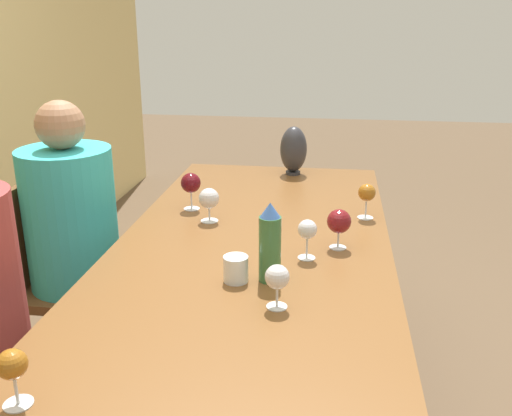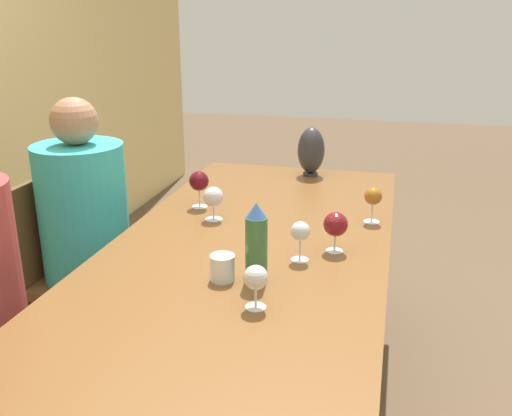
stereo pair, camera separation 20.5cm
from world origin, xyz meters
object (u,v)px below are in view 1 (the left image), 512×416
Objects in this scene: wine_glass_4 at (12,366)px; wine_glass_5 at (307,230)px; vase at (293,150)px; wine_glass_0 at (209,199)px; water_bottle at (270,243)px; wine_glass_6 at (339,222)px; wine_glass_1 at (277,278)px; wine_glass_2 at (367,194)px; water_tumbler at (236,269)px; wine_glass_3 at (191,184)px; person_far at (76,240)px; chair_far at (62,276)px.

wine_glass_5 is (0.83, -0.55, 0.01)m from wine_glass_4.
wine_glass_0 is at bearing 159.61° from vase.
wine_glass_6 is (0.28, -0.20, -0.02)m from water_bottle.
wine_glass_2 is at bearing -19.60° from wine_glass_1.
water_bottle reaches higher than water_tumbler.
wine_glass_0 is 0.87× the size of wine_glass_3.
wine_glass_2 is (0.76, -0.27, 0.01)m from wine_glass_1.
person_far is (0.68, 0.90, -0.21)m from wine_glass_1.
water_tumbler is at bearing -159.11° from wine_glass_0.
water_bottle is 1.78× the size of wine_glass_6.
wine_glass_2 is 1.00× the size of wine_glass_6.
wine_glass_6 reaches higher than wine_glass_1.
vase reaches higher than wine_glass_6.
water_bottle is 1.92× the size of wine_glass_4.
person_far reaches higher than wine_glass_3.
vase is 1.86× the size of wine_glass_4.
wine_glass_3 is 0.53m from person_far.
water_bottle reaches higher than wine_glass_2.
wine_glass_2 is 1.46m from wine_glass_4.
person_far is (0.53, 0.76, -0.16)m from water_tumbler.
wine_glass_2 reaches higher than wine_glass_1.
wine_glass_5 is at bearing -127.12° from wine_glass_0.
wine_glass_5 is at bearing -10.35° from wine_glass_1.
wine_glass_3 reaches higher than wine_glass_0.
person_far is at bearing 129.23° from vase.
chair_far is (-0.69, 0.93, -0.42)m from vase.
wine_glass_2 is 0.47m from wine_glass_5.
vase is 1.12m from person_far.
water_tumbler is 0.58× the size of wine_glass_6.
water_tumbler is (-0.02, 0.10, -0.08)m from water_bottle.
vase is at bearing -32.16° from wine_glass_3.
wine_glass_0 is 0.72m from wine_glass_1.
wine_glass_5 is at bearing -108.92° from person_far.
chair_far is (0.53, 0.85, -0.33)m from water_tumbler.
chair_far is (0.33, 1.05, -0.39)m from wine_glass_5.
wine_glass_3 is (0.13, 0.10, 0.02)m from wine_glass_0.
vase is (1.20, 0.02, 0.01)m from water_bottle.
chair_far is (0.68, 0.99, -0.38)m from wine_glass_1.
wine_glass_3 is (0.61, 0.39, -0.01)m from water_bottle.
water_bottle is 0.35m from wine_glass_6.
person_far is at bearing 59.34° from water_bottle.
wine_glass_3 is 1.19× the size of wine_glass_4.
wine_glass_0 is 0.15× the size of chair_far.
wine_glass_4 is at bearing 144.86° from wine_glass_6.
water_tumbler is at bearing -154.98° from wine_glass_3.
wine_glass_4 is 0.15× the size of chair_far.
wine_glass_5 is (-0.42, 0.21, -0.00)m from wine_glass_2.
wine_glass_6 is (0.93, -0.65, 0.00)m from wine_glass_4.
vase is at bearing 6.90° from wine_glass_5.
vase is 1.79× the size of wine_glass_5.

